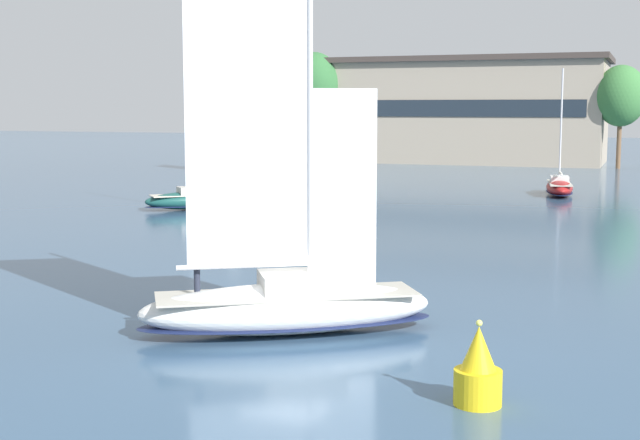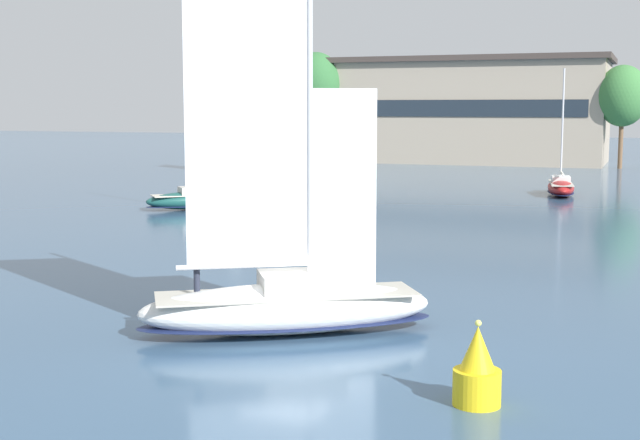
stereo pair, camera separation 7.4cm
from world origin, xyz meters
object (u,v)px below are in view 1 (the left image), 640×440
at_px(tree_shore_right, 314,85).
at_px(sailboat_moored_outer_mooring, 559,187).
at_px(sailboat_moored_far_slip, 199,199).
at_px(channel_buoy, 478,371).
at_px(sailboat_main, 287,301).
at_px(sailboat_moored_near_marina, 235,164).
at_px(tree_shore_center, 621,96).

relative_size(tree_shore_right, sailboat_moored_outer_mooring, 1.39).
bearing_deg(sailboat_moored_far_slip, channel_buoy, -53.05).
xyz_separation_m(tree_shore_right, sailboat_moored_far_slip, (11.95, -54.52, -9.33)).
height_order(sailboat_main, channel_buoy, sailboat_main).
relative_size(tree_shore_right, sailboat_moored_far_slip, 1.33).
bearing_deg(channel_buoy, sailboat_moored_far_slip, 126.95).
relative_size(sailboat_main, sailboat_moored_far_slip, 1.21).
bearing_deg(sailboat_moored_near_marina, sailboat_moored_outer_mooring, -21.88).
xyz_separation_m(tree_shore_center, sailboat_main, (-6.97, -85.42, -7.46)).
relative_size(sailboat_main, sailboat_moored_outer_mooring, 1.26).
distance_m(tree_shore_center, tree_shore_right, 38.23).
distance_m(tree_shore_center, channel_buoy, 90.57).
bearing_deg(sailboat_main, tree_shore_center, 85.34).
distance_m(tree_shore_center, sailboat_moored_outer_mooring, 36.83).
bearing_deg(tree_shore_center, sailboat_moored_near_marina, -152.16).
distance_m(sailboat_main, sailboat_moored_outer_mooring, 49.71).
bearing_deg(tree_shore_right, sailboat_main, -69.75).
xyz_separation_m(tree_shore_right, channel_buoy, (38.20, -89.42, -9.22)).
xyz_separation_m(sailboat_main, sailboat_moored_near_marina, (-33.02, 64.31, -0.12)).
distance_m(sailboat_moored_near_marina, sailboat_moored_outer_mooring, 39.53).
bearing_deg(sailboat_moored_near_marina, channel_buoy, -59.95).
distance_m(tree_shore_right, sailboat_moored_far_slip, 56.59).
bearing_deg(sailboat_moored_outer_mooring, tree_shore_right, 134.88).
relative_size(tree_shore_center, channel_buoy, 5.75).
height_order(tree_shore_center, sailboat_moored_near_marina, tree_shore_center).
bearing_deg(sailboat_moored_far_slip, tree_shore_right, 102.36).
relative_size(tree_shore_center, tree_shore_right, 0.84).
height_order(tree_shore_right, sailboat_moored_outer_mooring, tree_shore_right).
distance_m(sailboat_moored_near_marina, sailboat_moored_far_slip, 36.89).
bearing_deg(sailboat_moored_outer_mooring, sailboat_moored_near_marina, 158.12).
bearing_deg(tree_shore_right, tree_shore_center, 1.23).
distance_m(sailboat_moored_far_slip, sailboat_moored_outer_mooring, 30.10).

